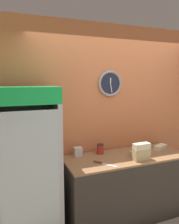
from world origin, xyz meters
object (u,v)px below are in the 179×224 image
at_px(condiment_jar, 100,149).
at_px(napkin_dispenser, 78,151).
at_px(sandwich_stack_middle, 141,152).
at_px(sandwich_flat_right, 137,153).
at_px(beverage_cooler, 27,158).
at_px(sandwich_stack_bottom, 141,157).
at_px(chefs_knife, 102,163).
at_px(sandwich_flat_left, 160,147).
at_px(sandwich_stack_top, 142,146).

xyz_separation_m(condiment_jar, napkin_dispenser, (-0.32, 0.04, -0.01)).
distance_m(sandwich_stack_middle, sandwich_flat_right, 0.19).
distance_m(beverage_cooler, sandwich_stack_bottom, 1.44).
distance_m(sandwich_flat_right, chefs_knife, 0.59).
xyz_separation_m(chefs_knife, napkin_dispenser, (-0.18, 0.39, 0.05)).
relative_size(condiment_jar, napkin_dispenser, 1.18).
height_order(beverage_cooler, sandwich_flat_left, beverage_cooler).
height_order(sandwich_stack_middle, condiment_jar, sandwich_stack_middle).
height_order(sandwich_stack_bottom, sandwich_flat_left, sandwich_stack_bottom).
relative_size(sandwich_flat_left, condiment_jar, 1.84).
relative_size(sandwich_flat_right, condiment_jar, 1.46).
height_order(sandwich_stack_middle, sandwich_flat_right, sandwich_stack_middle).
height_order(chefs_knife, condiment_jar, condiment_jar).
xyz_separation_m(sandwich_stack_middle, sandwich_stack_top, (0.00, 0.00, 0.08)).
height_order(sandwich_stack_middle, chefs_knife, sandwich_stack_middle).
bearing_deg(condiment_jar, napkin_dispenser, 173.26).
bearing_deg(napkin_dispenser, sandwich_stack_bottom, -33.24).
height_order(sandwich_stack_bottom, chefs_knife, sandwich_stack_bottom).
height_order(sandwich_stack_bottom, sandwich_stack_top, sandwich_stack_top).
bearing_deg(sandwich_stack_bottom, condiment_jar, 132.29).
bearing_deg(sandwich_flat_left, condiment_jar, 170.60).
distance_m(condiment_jar, napkin_dispenser, 0.33).
bearing_deg(sandwich_flat_right, sandwich_stack_top, -105.37).
relative_size(chefs_knife, condiment_jar, 1.88).
distance_m(beverage_cooler, sandwich_flat_right, 1.47).
bearing_deg(condiment_jar, sandwich_stack_bottom, -47.71).
bearing_deg(sandwich_stack_bottom, napkin_dispenser, 146.76).
height_order(sandwich_flat_right, condiment_jar, condiment_jar).
bearing_deg(sandwich_flat_right, sandwich_stack_bottom, -105.37).
xyz_separation_m(sandwich_stack_middle, sandwich_flat_left, (0.54, 0.28, -0.08)).
bearing_deg(sandwich_flat_left, sandwich_flat_right, -167.81).
bearing_deg(sandwich_flat_left, sandwich_stack_top, -152.83).
height_order(sandwich_stack_bottom, napkin_dispenser, napkin_dispenser).
bearing_deg(sandwich_flat_right, beverage_cooler, 175.46).
bearing_deg(sandwich_stack_top, sandwich_stack_bottom, 0.00).
xyz_separation_m(sandwich_stack_middle, chefs_knife, (-0.53, 0.08, -0.11)).
relative_size(sandwich_stack_top, condiment_jar, 1.60).
bearing_deg(sandwich_stack_middle, sandwich_flat_right, 74.63).
bearing_deg(chefs_knife, sandwich_stack_middle, -8.32).
bearing_deg(chefs_knife, napkin_dispenser, 115.11).
xyz_separation_m(sandwich_stack_middle, napkin_dispenser, (-0.71, 0.47, -0.05)).
relative_size(beverage_cooler, condiment_jar, 12.95).
bearing_deg(chefs_knife, sandwich_flat_left, 10.51).
relative_size(sandwich_stack_bottom, sandwich_flat_left, 0.86).
bearing_deg(beverage_cooler, sandwich_stack_bottom, -11.43).
relative_size(beverage_cooler, sandwich_flat_left, 7.03).
bearing_deg(beverage_cooler, chefs_knife, -13.28).
relative_size(sandwich_stack_middle, sandwich_flat_left, 0.87).
bearing_deg(sandwich_stack_top, sandwich_stack_middle, 0.00).
relative_size(sandwich_stack_bottom, sandwich_stack_top, 0.99).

